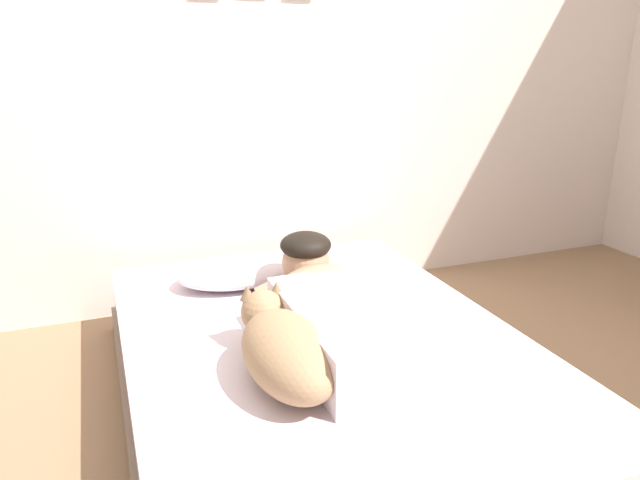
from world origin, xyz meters
The scene contains 8 objects.
ground_plane centered at (0.00, 0.00, 0.00)m, with size 13.39×13.39×0.00m, color #8C6B4C.
back_wall centered at (0.00, 1.43, 1.25)m, with size 4.70×0.12×2.50m.
bed centered at (-0.08, 0.28, 0.15)m, with size 1.36×1.90×0.30m.
pillow centered at (-0.24, 0.85, 0.35)m, with size 0.52×0.32×0.11m, color silver.
person_lying centered at (-0.03, 0.25, 0.40)m, with size 0.43×0.92×0.27m.
dog centered at (-0.29, 0.06, 0.40)m, with size 0.26×0.57×0.21m.
coffee_cup centered at (0.17, 0.65, 0.33)m, with size 0.12×0.09×0.07m.
cell_phone centered at (-0.02, -0.08, 0.30)m, with size 0.07×0.14×0.01m, color black.
Camera 1 is at (-0.76, -1.44, 1.25)m, focal length 33.20 mm.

